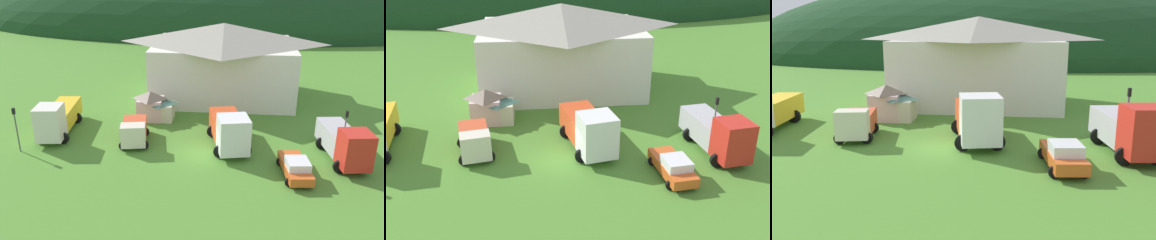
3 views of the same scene
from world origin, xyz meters
The scene contains 11 objects.
ground_plane centered at (0.00, 0.00, 0.00)m, with size 200.00×200.00×0.00m, color #4C842D.
forested_hill_backdrop centered at (0.00, 74.88, 0.00)m, with size 128.96×60.00×38.42m, color #193D1E.
depot_building centered at (1.42, 15.75, 4.63)m, with size 17.74×12.75×8.98m.
play_shed_cream centered at (-4.93, 7.46, 1.27)m, with size 3.01×2.67×2.46m.
play_shed_pink centered at (-5.93, 7.45, 1.59)m, with size 2.81×2.73×3.09m.
light_truck_cream centered at (-6.30, 1.42, 1.20)m, with size 3.16×5.13×2.39m.
heavy_rig_white centered at (2.48, 1.26, 1.82)m, with size 4.16×7.63×3.68m.
crane_truck_red centered at (12.17, -0.35, 1.73)m, with size 3.65×7.46×3.54m.
service_pickup_orange centered at (7.81, -3.36, 0.83)m, with size 2.61×4.98×1.66m.
traffic_light_east centered at (12.37, 0.91, 2.52)m, with size 0.20×0.32×4.10m.
traffic_cone_near_pickup centered at (-6.40, 4.92, 0.00)m, with size 0.36×0.36×0.49m, color orange.
Camera 2 is at (-1.56, -28.46, 16.14)m, focal length 40.23 mm.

